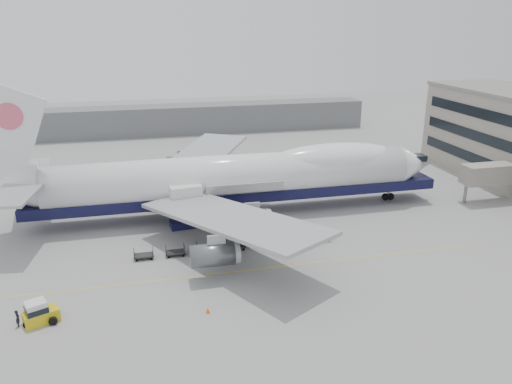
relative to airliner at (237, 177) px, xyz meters
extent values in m
plane|color=gray|center=(-0.64, -12.00, -5.62)|extent=(260.00, 260.00, 0.00)
cube|color=gold|center=(-0.64, -18.00, -5.62)|extent=(60.00, 0.15, 0.01)
cube|color=gray|center=(39.36, -4.00, -1.12)|extent=(9.00, 3.00, 3.00)
cylinder|color=slate|center=(35.36, -4.00, -4.12)|extent=(0.50, 0.50, 3.00)
cube|color=slate|center=(-10.64, 58.00, -2.12)|extent=(110.00, 8.00, 7.00)
cylinder|color=white|center=(-0.64, 0.00, 0.08)|extent=(52.00, 6.40, 6.40)
cube|color=black|center=(0.36, 0.00, -2.48)|extent=(60.00, 5.76, 1.50)
cone|color=white|center=(28.36, 0.00, 0.08)|extent=(6.00, 6.40, 6.40)
cone|color=white|center=(-31.14, 0.00, 0.68)|extent=(9.00, 6.40, 6.40)
ellipsoid|color=white|center=(14.96, 0.00, 1.84)|extent=(20.67, 5.78, 4.56)
cube|color=white|center=(-29.64, 0.00, 7.58)|extent=(10.52, 0.50, 13.56)
cylinder|color=#DC5571|center=(-29.14, 0.00, 10.08)|extent=(3.40, 0.30, 3.40)
cube|color=#9EA0A3|center=(-3.64, -14.28, -0.52)|extent=(20.35, 26.74, 2.26)
cube|color=#9EA0A3|center=(-3.64, 14.28, -0.52)|extent=(20.35, 26.74, 2.26)
cylinder|color=#595B60|center=(-6.64, 19.00, -2.72)|extent=(4.80, 2.60, 2.60)
cylinder|color=#595B60|center=(-0.64, 10.00, -2.72)|extent=(4.80, 2.60, 2.60)
cylinder|color=#595B60|center=(-0.64, -10.00, -2.72)|extent=(4.80, 2.60, 2.60)
cylinder|color=#595B60|center=(-6.64, -19.00, -2.72)|extent=(4.80, 2.60, 2.60)
cylinder|color=slate|center=(24.36, 0.00, -4.37)|extent=(0.36, 0.36, 2.50)
cylinder|color=black|center=(24.36, 0.00, -5.07)|extent=(1.10, 0.45, 1.10)
cylinder|color=slate|center=(-3.64, -3.00, -4.37)|extent=(0.36, 0.36, 2.50)
cylinder|color=black|center=(-3.64, -3.00, -5.07)|extent=(1.10, 0.45, 1.10)
cylinder|color=slate|center=(-3.64, 3.00, -4.37)|extent=(0.36, 0.36, 2.50)
cylinder|color=black|center=(-3.64, 3.00, -5.07)|extent=(1.10, 0.45, 1.10)
cube|color=#161743|center=(-7.89, -3.50, -5.12)|extent=(4.82, 2.73, 1.01)
cube|color=silver|center=(-7.89, -3.50, -0.62)|extent=(4.48, 2.87, 2.02)
cube|color=#161743|center=(-7.89, -4.51, -2.82)|extent=(3.28, 0.50, 3.63)
cube|color=#161743|center=(-7.89, -2.49, -2.82)|extent=(3.28, 0.50, 3.63)
cube|color=slate|center=(-7.89, -2.03, -0.62)|extent=(2.32, 1.35, 0.15)
cylinder|color=black|center=(-9.54, -4.42, -5.21)|extent=(0.83, 0.32, 0.83)
cylinder|color=black|center=(-9.54, -2.58, -5.21)|extent=(0.83, 0.32, 0.83)
cylinder|color=black|center=(-6.24, -4.42, -5.21)|extent=(0.83, 0.32, 0.83)
cylinder|color=black|center=(-6.24, -2.58, -5.21)|extent=(0.83, 0.32, 0.83)
cube|color=gold|center=(-23.68, -23.55, -5.01)|extent=(3.52, 2.75, 1.22)
cube|color=silver|center=(-23.99, -23.68, -3.90)|extent=(2.25, 2.13, 1.11)
cube|color=black|center=(-23.99, -23.68, -4.12)|extent=(2.39, 2.28, 0.56)
cylinder|color=black|center=(-24.79, -24.27, -5.23)|extent=(0.78, 0.33, 0.78)
cylinder|color=black|center=(-24.79, -22.83, -5.23)|extent=(0.78, 0.33, 0.78)
cylinder|color=black|center=(-22.57, -24.27, -5.23)|extent=(0.78, 0.33, 0.78)
cylinder|color=black|center=(-22.57, -22.83, -5.23)|extent=(0.78, 0.33, 0.78)
imported|color=black|center=(-25.68, -23.75, -4.78)|extent=(0.53, 0.69, 1.69)
cone|color=#FB5C0D|center=(-8.16, -25.66, -5.32)|extent=(0.39, 0.39, 0.61)
cube|color=#FB5C0D|center=(-8.16, -25.66, -5.61)|extent=(0.41, 0.41, 0.03)
cube|color=#2D2D30|center=(-13.95, -12.22, -5.17)|extent=(2.30, 1.35, 0.18)
cube|color=#2D2D30|center=(-15.05, -12.22, -4.77)|extent=(0.08, 1.35, 0.90)
cube|color=#2D2D30|center=(-12.85, -12.22, -4.77)|extent=(0.08, 1.35, 0.90)
cylinder|color=black|center=(-14.80, -12.77, -5.47)|extent=(0.30, 0.12, 0.30)
cylinder|color=black|center=(-14.80, -11.67, -5.47)|extent=(0.30, 0.12, 0.30)
cylinder|color=black|center=(-13.10, -12.77, -5.47)|extent=(0.30, 0.12, 0.30)
cylinder|color=black|center=(-13.10, -11.67, -5.47)|extent=(0.30, 0.12, 0.30)
cube|color=#2D2D30|center=(-10.20, -12.22, -5.17)|extent=(2.30, 1.35, 0.18)
cube|color=#2D2D30|center=(-11.30, -12.22, -4.77)|extent=(0.08, 1.35, 0.90)
cube|color=#2D2D30|center=(-9.10, -12.22, -4.77)|extent=(0.08, 1.35, 0.90)
cylinder|color=black|center=(-11.05, -12.77, -5.47)|extent=(0.30, 0.12, 0.30)
cylinder|color=black|center=(-11.05, -11.67, -5.47)|extent=(0.30, 0.12, 0.30)
cylinder|color=black|center=(-9.35, -12.77, -5.47)|extent=(0.30, 0.12, 0.30)
cylinder|color=black|center=(-9.35, -11.67, -5.47)|extent=(0.30, 0.12, 0.30)
cube|color=#2D2D30|center=(-6.45, -12.22, -5.17)|extent=(2.30, 1.35, 0.18)
cube|color=#2D2D30|center=(-7.55, -12.22, -4.77)|extent=(0.08, 1.35, 0.90)
cube|color=#2D2D30|center=(-5.35, -12.22, -4.77)|extent=(0.08, 1.35, 0.90)
cylinder|color=black|center=(-7.30, -12.77, -5.47)|extent=(0.30, 0.12, 0.30)
cylinder|color=black|center=(-7.30, -11.67, -5.47)|extent=(0.30, 0.12, 0.30)
cylinder|color=black|center=(-5.60, -12.77, -5.47)|extent=(0.30, 0.12, 0.30)
cylinder|color=black|center=(-5.60, -11.67, -5.47)|extent=(0.30, 0.12, 0.30)
cube|color=#2D2D30|center=(-2.70, -12.22, -5.17)|extent=(2.30, 1.35, 0.18)
cube|color=#2D2D30|center=(-3.80, -12.22, -4.77)|extent=(0.08, 1.35, 0.90)
cube|color=#2D2D30|center=(-1.60, -12.22, -4.77)|extent=(0.08, 1.35, 0.90)
cylinder|color=black|center=(-3.55, -12.77, -5.47)|extent=(0.30, 0.12, 0.30)
cylinder|color=black|center=(-3.55, -11.67, -5.47)|extent=(0.30, 0.12, 0.30)
cylinder|color=black|center=(-1.85, -12.77, -5.47)|extent=(0.30, 0.12, 0.30)
cylinder|color=black|center=(-1.85, -11.67, -5.47)|extent=(0.30, 0.12, 0.30)
cube|color=#2D2D30|center=(1.04, -12.22, -5.17)|extent=(2.30, 1.35, 0.18)
cube|color=#2D2D30|center=(-0.06, -12.22, -4.77)|extent=(0.08, 1.35, 0.90)
cube|color=#2D2D30|center=(2.14, -12.22, -4.77)|extent=(0.08, 1.35, 0.90)
cylinder|color=black|center=(0.19, -12.77, -5.47)|extent=(0.30, 0.12, 0.30)
cylinder|color=black|center=(0.19, -11.67, -5.47)|extent=(0.30, 0.12, 0.30)
cylinder|color=black|center=(1.89, -12.77, -5.47)|extent=(0.30, 0.12, 0.30)
cylinder|color=black|center=(1.89, -11.67, -5.47)|extent=(0.30, 0.12, 0.30)
cube|color=#2D2D30|center=(4.79, -12.22, -5.17)|extent=(2.30, 1.35, 0.18)
cube|color=#2D2D30|center=(3.69, -12.22, -4.77)|extent=(0.08, 1.35, 0.90)
cube|color=#2D2D30|center=(5.89, -12.22, -4.77)|extent=(0.08, 1.35, 0.90)
cylinder|color=black|center=(3.94, -12.77, -5.47)|extent=(0.30, 0.12, 0.30)
cylinder|color=black|center=(3.94, -11.67, -5.47)|extent=(0.30, 0.12, 0.30)
cylinder|color=black|center=(5.64, -12.77, -5.47)|extent=(0.30, 0.12, 0.30)
cylinder|color=black|center=(5.64, -11.67, -5.47)|extent=(0.30, 0.12, 0.30)
cube|color=#2D2D30|center=(8.54, -12.22, -5.17)|extent=(2.30, 1.35, 0.18)
cube|color=#2D2D30|center=(7.44, -12.22, -4.77)|extent=(0.08, 1.35, 0.90)
cube|color=#2D2D30|center=(9.64, -12.22, -4.77)|extent=(0.08, 1.35, 0.90)
cylinder|color=black|center=(7.69, -12.77, -5.47)|extent=(0.30, 0.12, 0.30)
cylinder|color=black|center=(7.69, -11.67, -5.47)|extent=(0.30, 0.12, 0.30)
cylinder|color=black|center=(9.39, -12.77, -5.47)|extent=(0.30, 0.12, 0.30)
cylinder|color=black|center=(9.39, -11.67, -5.47)|extent=(0.30, 0.12, 0.30)
camera|label=1|loc=(-13.34, -67.80, 21.41)|focal=35.00mm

